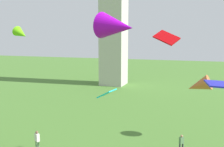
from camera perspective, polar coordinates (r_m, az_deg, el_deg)
person_1 at (r=22.66m, az=16.63°, el=-15.77°), size 0.45×0.45×1.55m
person_3 at (r=22.92m, az=-17.84°, el=-15.09°), size 0.55×0.46×1.85m
kite_flying_0 at (r=12.26m, az=1.11°, el=11.41°), size 2.44×1.98×1.62m
kite_flying_2 at (r=14.75m, az=24.41°, el=-2.35°), size 1.45×1.90×0.20m
kite_flying_3 at (r=15.51m, az=-1.24°, el=-4.86°), size 0.93×1.43×0.62m
kite_flying_4 at (r=15.51m, az=13.19°, el=8.56°), size 1.76×1.29×1.06m
kite_flying_6 at (r=32.99m, az=-21.31°, el=9.06°), size 2.50×1.80×1.99m
kite_flying_7 at (r=24.37m, az=20.45°, el=-2.77°), size 2.78×1.96×2.24m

